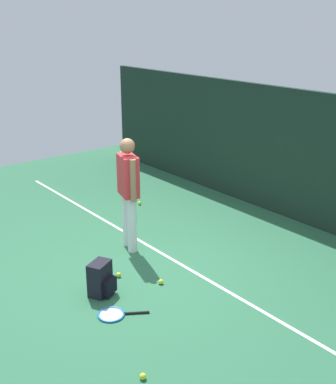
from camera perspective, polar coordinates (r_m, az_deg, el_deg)
ground_plane at (r=7.03m, az=-2.57°, el=-8.39°), size 12.00×12.00×0.00m
back_fence at (r=8.61m, az=13.67°, el=4.33°), size 10.00×0.10×2.21m
court_line at (r=7.23m, az=-0.10°, el=-7.49°), size 9.00×0.05×0.00m
tennis_player at (r=7.15m, az=-4.62°, el=0.51°), size 0.51×0.32×1.70m
tennis_racket at (r=5.97m, az=-6.33°, el=-13.95°), size 0.48×0.61×0.03m
backpack at (r=6.29m, az=-7.79°, el=-10.01°), size 0.37×0.36×0.44m
tennis_ball_near_player at (r=6.53m, az=-0.84°, el=-10.39°), size 0.07×0.07×0.07m
tennis_ball_by_fence at (r=9.16m, az=-3.34°, el=-1.29°), size 0.07×0.07×0.07m
tennis_ball_mid_court at (r=5.07m, az=-2.94°, el=-20.61°), size 0.07×0.07×0.07m
tennis_ball_far_left at (r=6.72m, az=-5.77°, el=-9.55°), size 0.07×0.07×0.07m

